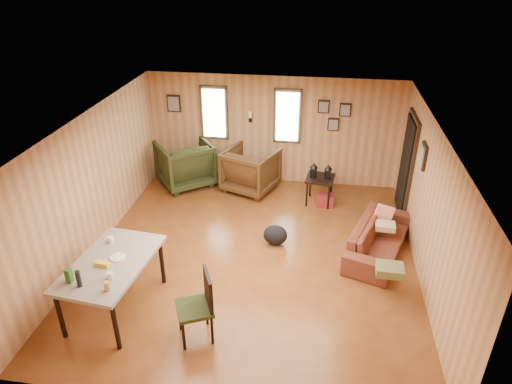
% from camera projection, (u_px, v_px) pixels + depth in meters
% --- Properties ---
extents(room, '(5.54, 6.04, 2.44)m').
position_uv_depth(room, '(265.00, 188.00, 7.56)').
color(room, brown).
rests_on(room, ground).
extents(sofa, '(1.16, 2.01, 0.76)m').
position_uv_depth(sofa, '(380.00, 233.00, 7.85)').
color(sofa, '#602B1B').
rests_on(sofa, ground).
extents(recliner_brown, '(1.29, 1.25, 1.05)m').
position_uv_depth(recliner_brown, '(251.00, 168.00, 9.86)').
color(recliner_brown, '#472D15').
rests_on(recliner_brown, ground).
extents(recliner_green, '(1.47, 1.46, 1.11)m').
position_uv_depth(recliner_green, '(185.00, 162.00, 10.08)').
color(recliner_green, '#272F15').
rests_on(recliner_green, ground).
extents(end_table, '(0.50, 0.46, 0.62)m').
position_uv_depth(end_table, '(217.00, 168.00, 10.26)').
color(end_table, black).
rests_on(end_table, ground).
extents(side_table, '(0.62, 0.62, 0.89)m').
position_uv_depth(side_table, '(320.00, 176.00, 9.31)').
color(side_table, black).
rests_on(side_table, ground).
extents(cooler, '(0.37, 0.28, 0.25)m').
position_uv_depth(cooler, '(325.00, 200.00, 9.42)').
color(cooler, maroon).
rests_on(cooler, ground).
extents(backpack, '(0.47, 0.38, 0.37)m').
position_uv_depth(backpack, '(275.00, 235.00, 8.16)').
color(backpack, black).
rests_on(backpack, ground).
extents(sofa_pillows, '(0.44, 1.73, 0.36)m').
position_uv_depth(sofa_pillows, '(387.00, 243.00, 7.39)').
color(sofa_pillows, '#596036').
rests_on(sofa_pillows, sofa).
extents(dining_table, '(1.14, 1.72, 1.07)m').
position_uv_depth(dining_table, '(110.00, 267.00, 6.42)').
color(dining_table, gray).
rests_on(dining_table, ground).
extents(dining_chair, '(0.62, 0.62, 1.03)m').
position_uv_depth(dining_chair, '(200.00, 303.00, 6.02)').
color(dining_chair, '#272F15').
rests_on(dining_chair, ground).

